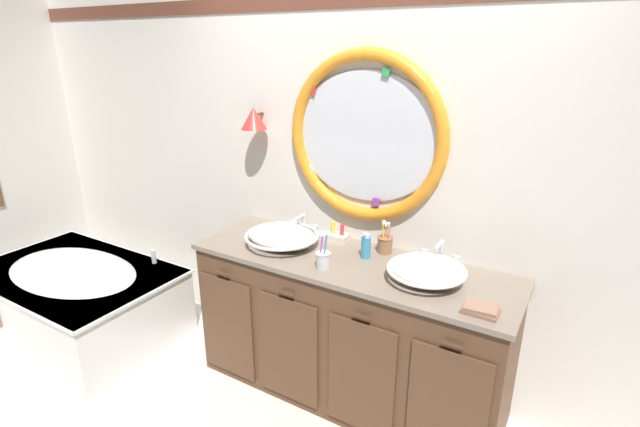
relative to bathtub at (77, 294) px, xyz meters
name	(u,v)px	position (x,y,z in m)	size (l,w,h in m)	color
ground_plane	(318,411)	(2.02, 0.19, -0.31)	(14.00, 14.00, 0.00)	silver
back_wall_assembly	(367,178)	(2.02, 0.78, 1.01)	(6.40, 0.26, 2.60)	silver
vanity_counter	(348,328)	(2.09, 0.45, 0.15)	(1.91, 0.63, 0.92)	brown
bathtub	(77,294)	(0.00, 0.00, 0.00)	(1.52, 0.98, 0.61)	white
sink_basin_left	(282,236)	(1.63, 0.42, 0.67)	(0.46, 0.46, 0.13)	white
sink_basin_right	(426,270)	(2.55, 0.42, 0.68)	(0.41, 0.41, 0.13)	white
faucet_set_left	(303,225)	(1.63, 0.66, 0.66)	(0.23, 0.12, 0.14)	silver
faucet_set_right	(441,255)	(2.55, 0.66, 0.67)	(0.23, 0.12, 0.15)	silver
toothbrush_holder_left	(323,259)	(2.00, 0.28, 0.66)	(0.09, 0.09, 0.22)	silver
toothbrush_holder_right	(385,244)	(2.21, 0.65, 0.67)	(0.10, 0.10, 0.21)	#996647
soap_dispenser	(366,247)	(2.15, 0.52, 0.68)	(0.06, 0.06, 0.16)	#388EBC
folded_hand_towel	(481,309)	(2.86, 0.26, 0.62)	(0.16, 0.12, 0.03)	#936B56
toiletry_basket	(337,236)	(1.88, 0.66, 0.64)	(0.14, 0.10, 0.12)	beige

